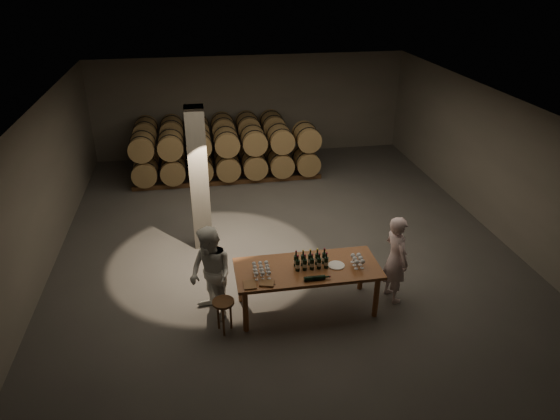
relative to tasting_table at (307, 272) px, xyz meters
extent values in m
plane|color=#514F4C|center=(0.00, 2.50, -0.80)|extent=(12.00, 12.00, 0.00)
plane|color=#605E59|center=(0.00, 2.50, 2.40)|extent=(12.00, 12.00, 0.00)
plane|color=#6B665B|center=(0.00, 8.50, 0.80)|extent=(10.00, 0.00, 10.00)
plane|color=#6B665B|center=(0.00, -3.50, 0.80)|extent=(10.00, 0.00, 10.00)
plane|color=#6B665B|center=(-5.00, 2.50, 0.80)|extent=(0.00, 12.00, 12.00)
plane|color=#6B665B|center=(5.00, 2.50, 0.80)|extent=(0.00, 12.00, 12.00)
cube|color=slate|center=(-1.80, 2.70, 0.80)|extent=(0.40, 0.40, 3.20)
cylinder|color=brown|center=(-1.18, -0.43, -0.38)|extent=(0.10, 0.10, 0.84)
cylinder|color=brown|center=(1.18, -0.43, -0.38)|extent=(0.10, 0.10, 0.84)
cylinder|color=brown|center=(-1.18, 0.43, -0.38)|extent=(0.10, 0.10, 0.84)
cylinder|color=brown|center=(1.18, 0.43, -0.38)|extent=(0.10, 0.10, 0.84)
cube|color=brown|center=(0.00, 0.00, 0.07)|extent=(2.60, 1.10, 0.06)
cube|color=brown|center=(-1.35, 7.40, -0.74)|extent=(4.70, 0.10, 0.12)
cube|color=brown|center=(-1.35, 8.00, -0.74)|extent=(4.70, 0.10, 0.12)
cylinder|color=#A17948|center=(-3.30, 7.70, -0.33)|extent=(0.70, 0.95, 0.70)
cylinder|color=black|center=(-3.30, 7.44, -0.33)|extent=(0.73, 0.04, 0.73)
cylinder|color=black|center=(-3.30, 7.96, -0.33)|extent=(0.73, 0.04, 0.73)
cylinder|color=#A17948|center=(-2.52, 7.70, -0.33)|extent=(0.70, 0.95, 0.70)
cylinder|color=black|center=(-2.52, 7.44, -0.33)|extent=(0.73, 0.04, 0.73)
cylinder|color=black|center=(-2.52, 7.96, -0.33)|extent=(0.73, 0.04, 0.73)
cylinder|color=#A17948|center=(-1.74, 7.70, -0.33)|extent=(0.70, 0.95, 0.70)
cylinder|color=black|center=(-1.74, 7.44, -0.33)|extent=(0.73, 0.04, 0.73)
cylinder|color=black|center=(-1.74, 7.96, -0.33)|extent=(0.73, 0.04, 0.73)
cylinder|color=#A17948|center=(-0.96, 7.70, -0.33)|extent=(0.70, 0.95, 0.70)
cylinder|color=black|center=(-0.96, 7.44, -0.33)|extent=(0.73, 0.04, 0.73)
cylinder|color=black|center=(-0.96, 7.96, -0.33)|extent=(0.73, 0.04, 0.73)
cylinder|color=#A17948|center=(-0.18, 7.70, -0.33)|extent=(0.70, 0.95, 0.70)
cylinder|color=black|center=(-0.18, 7.44, -0.33)|extent=(0.73, 0.04, 0.73)
cylinder|color=black|center=(-0.18, 7.96, -0.33)|extent=(0.73, 0.04, 0.73)
cylinder|color=#A17948|center=(0.60, 7.70, -0.33)|extent=(0.70, 0.95, 0.70)
cylinder|color=black|center=(0.60, 7.44, -0.33)|extent=(0.73, 0.04, 0.73)
cylinder|color=black|center=(0.60, 7.96, -0.33)|extent=(0.73, 0.04, 0.73)
cylinder|color=#A17948|center=(-3.30, 7.70, 0.41)|extent=(0.70, 0.95, 0.70)
cylinder|color=black|center=(-3.30, 7.44, 0.41)|extent=(0.73, 0.04, 0.73)
cylinder|color=black|center=(-3.30, 7.96, 0.41)|extent=(0.73, 0.04, 0.73)
cylinder|color=#A17948|center=(-2.52, 7.70, 0.41)|extent=(0.70, 0.95, 0.70)
cylinder|color=black|center=(-2.52, 7.44, 0.41)|extent=(0.73, 0.04, 0.73)
cylinder|color=black|center=(-2.52, 7.96, 0.41)|extent=(0.73, 0.04, 0.73)
cylinder|color=#A17948|center=(-1.74, 7.70, 0.41)|extent=(0.70, 0.95, 0.70)
cylinder|color=black|center=(-1.74, 7.44, 0.41)|extent=(0.73, 0.04, 0.73)
cylinder|color=black|center=(-1.74, 7.96, 0.41)|extent=(0.73, 0.04, 0.73)
cylinder|color=#A17948|center=(-0.96, 7.70, 0.41)|extent=(0.70, 0.95, 0.70)
cylinder|color=black|center=(-0.96, 7.44, 0.41)|extent=(0.73, 0.04, 0.73)
cylinder|color=black|center=(-0.96, 7.96, 0.41)|extent=(0.73, 0.04, 0.73)
cylinder|color=#A17948|center=(-0.18, 7.70, 0.41)|extent=(0.70, 0.95, 0.70)
cylinder|color=black|center=(-0.18, 7.44, 0.41)|extent=(0.73, 0.04, 0.73)
cylinder|color=black|center=(-0.18, 7.96, 0.41)|extent=(0.73, 0.04, 0.73)
cylinder|color=#A17948|center=(0.60, 7.70, 0.41)|extent=(0.70, 0.95, 0.70)
cylinder|color=black|center=(0.60, 7.44, 0.41)|extent=(0.73, 0.04, 0.73)
cylinder|color=black|center=(0.60, 7.96, 0.41)|extent=(0.73, 0.04, 0.73)
cube|color=brown|center=(-0.96, 6.00, -0.74)|extent=(5.48, 0.10, 0.12)
cube|color=brown|center=(-0.96, 6.60, -0.74)|extent=(5.48, 0.10, 0.12)
cylinder|color=#A17948|center=(-3.30, 6.30, -0.33)|extent=(0.70, 0.95, 0.70)
cylinder|color=black|center=(-3.30, 6.04, -0.33)|extent=(0.73, 0.04, 0.73)
cylinder|color=black|center=(-3.30, 6.56, -0.33)|extent=(0.73, 0.04, 0.73)
cylinder|color=#A17948|center=(-2.52, 6.30, -0.33)|extent=(0.70, 0.95, 0.70)
cylinder|color=black|center=(-2.52, 6.04, -0.33)|extent=(0.73, 0.04, 0.73)
cylinder|color=black|center=(-2.52, 6.56, -0.33)|extent=(0.73, 0.04, 0.73)
cylinder|color=#A17948|center=(-1.74, 6.30, -0.33)|extent=(0.70, 0.95, 0.70)
cylinder|color=black|center=(-1.74, 6.04, -0.33)|extent=(0.73, 0.04, 0.73)
cylinder|color=black|center=(-1.74, 6.56, -0.33)|extent=(0.73, 0.04, 0.73)
cylinder|color=#A17948|center=(-0.96, 6.30, -0.33)|extent=(0.70, 0.95, 0.70)
cylinder|color=black|center=(-0.96, 6.04, -0.33)|extent=(0.73, 0.04, 0.73)
cylinder|color=black|center=(-0.96, 6.56, -0.33)|extent=(0.73, 0.04, 0.73)
cylinder|color=#A17948|center=(-0.18, 6.30, -0.33)|extent=(0.70, 0.95, 0.70)
cylinder|color=black|center=(-0.18, 6.04, -0.33)|extent=(0.73, 0.04, 0.73)
cylinder|color=black|center=(-0.18, 6.56, -0.33)|extent=(0.73, 0.04, 0.73)
cylinder|color=#A17948|center=(0.60, 6.30, -0.33)|extent=(0.70, 0.95, 0.70)
cylinder|color=black|center=(0.60, 6.04, -0.33)|extent=(0.73, 0.04, 0.73)
cylinder|color=black|center=(0.60, 6.56, -0.33)|extent=(0.73, 0.04, 0.73)
cylinder|color=#A17948|center=(1.38, 6.30, -0.33)|extent=(0.70, 0.95, 0.70)
cylinder|color=black|center=(1.38, 6.04, -0.33)|extent=(0.73, 0.04, 0.73)
cylinder|color=black|center=(1.38, 6.56, -0.33)|extent=(0.73, 0.04, 0.73)
cylinder|color=#A17948|center=(-3.30, 6.30, 0.41)|extent=(0.70, 0.95, 0.70)
cylinder|color=black|center=(-3.30, 6.04, 0.41)|extent=(0.73, 0.04, 0.73)
cylinder|color=black|center=(-3.30, 6.56, 0.41)|extent=(0.73, 0.04, 0.73)
cylinder|color=#A17948|center=(-2.52, 6.30, 0.41)|extent=(0.70, 0.95, 0.70)
cylinder|color=black|center=(-2.52, 6.04, 0.41)|extent=(0.73, 0.04, 0.73)
cylinder|color=black|center=(-2.52, 6.56, 0.41)|extent=(0.73, 0.04, 0.73)
cylinder|color=#A17948|center=(-1.74, 6.30, 0.41)|extent=(0.70, 0.95, 0.70)
cylinder|color=black|center=(-1.74, 6.04, 0.41)|extent=(0.73, 0.04, 0.73)
cylinder|color=black|center=(-1.74, 6.56, 0.41)|extent=(0.73, 0.04, 0.73)
cylinder|color=#A17948|center=(-0.96, 6.30, 0.41)|extent=(0.70, 0.95, 0.70)
cylinder|color=black|center=(-0.96, 6.04, 0.41)|extent=(0.73, 0.04, 0.73)
cylinder|color=black|center=(-0.96, 6.56, 0.41)|extent=(0.73, 0.04, 0.73)
cylinder|color=#A17948|center=(-0.18, 6.30, 0.41)|extent=(0.70, 0.95, 0.70)
cylinder|color=black|center=(-0.18, 6.04, 0.41)|extent=(0.73, 0.04, 0.73)
cylinder|color=black|center=(-0.18, 6.56, 0.41)|extent=(0.73, 0.04, 0.73)
cylinder|color=#A17948|center=(0.60, 6.30, 0.41)|extent=(0.70, 0.95, 0.70)
cylinder|color=black|center=(0.60, 6.04, 0.41)|extent=(0.73, 0.04, 0.73)
cylinder|color=black|center=(0.60, 6.56, 0.41)|extent=(0.73, 0.04, 0.73)
cylinder|color=#A17948|center=(1.38, 6.30, 0.41)|extent=(0.70, 0.95, 0.70)
cylinder|color=black|center=(1.38, 6.04, 0.41)|extent=(0.73, 0.04, 0.73)
cylinder|color=black|center=(1.38, 6.56, 0.41)|extent=(0.73, 0.04, 0.73)
cylinder|color=black|center=(-0.20, -0.07, 0.21)|extent=(0.08, 0.08, 0.21)
cylinder|color=silver|center=(-0.20, -0.07, 0.20)|extent=(0.08, 0.08, 0.07)
cylinder|color=black|center=(-0.20, -0.07, 0.36)|extent=(0.03, 0.03, 0.09)
cylinder|color=gold|center=(-0.20, -0.07, 0.41)|extent=(0.03, 0.03, 0.02)
cylinder|color=black|center=(-0.20, 0.08, 0.21)|extent=(0.08, 0.08, 0.21)
cylinder|color=silver|center=(-0.20, 0.08, 0.20)|extent=(0.08, 0.08, 0.07)
cylinder|color=black|center=(-0.20, 0.08, 0.36)|extent=(0.03, 0.03, 0.09)
cylinder|color=maroon|center=(-0.20, 0.08, 0.41)|extent=(0.03, 0.03, 0.02)
cylinder|color=black|center=(-0.07, -0.07, 0.21)|extent=(0.08, 0.08, 0.21)
cylinder|color=silver|center=(-0.07, -0.07, 0.20)|extent=(0.08, 0.08, 0.07)
cylinder|color=black|center=(-0.07, -0.07, 0.36)|extent=(0.03, 0.03, 0.09)
cylinder|color=maroon|center=(-0.07, -0.07, 0.41)|extent=(0.03, 0.03, 0.02)
cylinder|color=black|center=(-0.07, 0.08, 0.21)|extent=(0.08, 0.08, 0.21)
cylinder|color=silver|center=(-0.07, 0.08, 0.20)|extent=(0.08, 0.08, 0.07)
cylinder|color=black|center=(-0.07, 0.08, 0.36)|extent=(0.03, 0.03, 0.09)
cylinder|color=gold|center=(-0.07, 0.08, 0.41)|extent=(0.03, 0.03, 0.02)
cylinder|color=black|center=(0.06, -0.07, 0.21)|extent=(0.08, 0.08, 0.21)
cylinder|color=silver|center=(0.06, -0.07, 0.20)|extent=(0.08, 0.08, 0.07)
cylinder|color=black|center=(0.06, -0.07, 0.36)|extent=(0.03, 0.03, 0.09)
cylinder|color=gold|center=(0.06, -0.07, 0.41)|extent=(0.03, 0.03, 0.02)
cylinder|color=black|center=(0.06, 0.08, 0.21)|extent=(0.08, 0.08, 0.21)
cylinder|color=silver|center=(0.06, 0.08, 0.20)|extent=(0.08, 0.08, 0.07)
cylinder|color=black|center=(0.06, 0.08, 0.36)|extent=(0.03, 0.03, 0.09)
cylinder|color=maroon|center=(0.06, 0.08, 0.41)|extent=(0.03, 0.03, 0.02)
cylinder|color=black|center=(0.19, -0.07, 0.21)|extent=(0.08, 0.08, 0.21)
cylinder|color=silver|center=(0.19, -0.07, 0.20)|extent=(0.08, 0.08, 0.07)
cylinder|color=black|center=(0.19, -0.07, 0.36)|extent=(0.03, 0.03, 0.09)
cylinder|color=maroon|center=(0.19, -0.07, 0.41)|extent=(0.03, 0.03, 0.02)
cylinder|color=black|center=(0.19, 0.08, 0.21)|extent=(0.08, 0.08, 0.21)
cylinder|color=silver|center=(0.19, 0.08, 0.20)|extent=(0.08, 0.08, 0.07)
cylinder|color=black|center=(0.19, 0.08, 0.36)|extent=(0.03, 0.03, 0.09)
cylinder|color=gold|center=(0.19, 0.08, 0.41)|extent=(0.03, 0.03, 0.02)
cylinder|color=black|center=(0.32, -0.07, 0.21)|extent=(0.08, 0.08, 0.21)
cylinder|color=silver|center=(0.32, -0.07, 0.20)|extent=(0.08, 0.08, 0.07)
cylinder|color=black|center=(0.32, -0.07, 0.36)|extent=(0.03, 0.03, 0.09)
cylinder|color=gold|center=(0.32, -0.07, 0.41)|extent=(0.03, 0.03, 0.02)
cylinder|color=black|center=(0.32, 0.08, 0.21)|extent=(0.08, 0.08, 0.21)
cylinder|color=silver|center=(0.32, 0.08, 0.20)|extent=(0.08, 0.08, 0.07)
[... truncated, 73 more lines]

